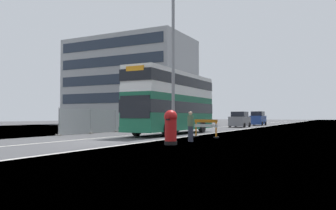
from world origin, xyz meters
TOP-DOWN VIEW (x-y plane):
  - ground at (0.60, 0.10)m, footprint 140.00×280.00m
  - double_decker_bus at (0.42, 9.26)m, footprint 2.79×11.41m
  - lamppost_foreground at (3.82, 2.43)m, footprint 0.29×0.70m
  - red_pillar_postbox at (4.78, 0.23)m, footprint 0.66×0.66m
  - roadworks_barrier at (4.16, 6.67)m, footprint 1.89×0.95m
  - construction_site_fence at (-5.77, 15.10)m, footprint 0.44×24.00m
  - car_oncoming_near at (0.44, 28.60)m, footprint 2.06×4.16m
  - car_receding_mid at (0.71, 37.89)m, footprint 2.00×3.98m
  - bare_tree_far_verge_near at (-11.93, 32.50)m, footprint 2.21×2.20m
  - bare_tree_far_verge_mid at (-13.26, 48.09)m, footprint 2.25×2.74m
  - pedestrian_at_kerb at (4.79, 2.66)m, footprint 0.34×0.34m
  - backdrop_office_block at (-24.18, 39.85)m, footprint 23.20×13.48m

SIDE VIEW (x-z plane):
  - ground at x=0.60m, z-range -0.10..0.00m
  - roadworks_barrier at x=4.16m, z-range 0.18..1.38m
  - pedestrian_at_kerb at x=4.79m, z-range 0.00..1.69m
  - red_pillar_postbox at x=4.78m, z-range 0.08..1.81m
  - car_oncoming_near at x=0.44m, z-range -0.05..1.97m
  - construction_site_fence at x=-5.77m, z-range -0.04..2.01m
  - car_receding_mid at x=0.71m, z-range -0.06..2.10m
  - bare_tree_far_verge_mid at x=-13.26m, z-range -0.16..4.59m
  - double_decker_bus at x=0.42m, z-range 0.16..5.00m
  - bare_tree_far_verge_near at x=-11.93m, z-range -0.10..5.48m
  - lamppost_foreground at x=3.82m, z-range -0.24..9.36m
  - backdrop_office_block at x=-24.18m, z-range 0.00..16.12m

